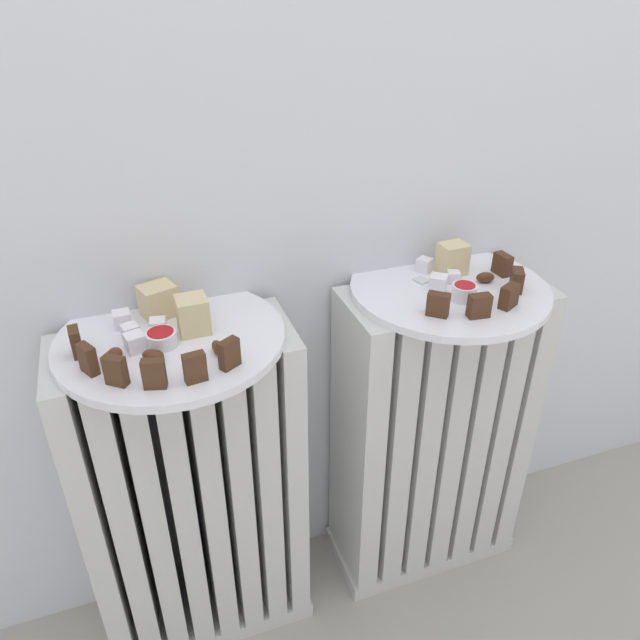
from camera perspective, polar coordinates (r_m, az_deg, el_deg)
radiator_left at (r=1.03m, az=-11.78°, el=-16.16°), size 0.35×0.16×0.59m
radiator_right at (r=1.13m, az=10.46°, el=-10.83°), size 0.35×0.16×0.59m
plate_left at (r=0.84m, az=-13.93°, el=-1.70°), size 0.31×0.31×0.01m
plate_right at (r=0.96m, az=12.13°, el=2.92°), size 0.31×0.31×0.01m
dark_cake_slice_left_0 at (r=0.82m, az=-22.15°, el=-1.96°), size 0.02×0.03×0.04m
dark_cake_slice_left_1 at (r=0.78m, az=-21.16°, el=-3.48°), size 0.02×0.03×0.04m
dark_cake_slice_left_2 at (r=0.75m, az=-18.83°, el=-4.58°), size 0.03×0.03×0.04m
dark_cake_slice_left_3 at (r=0.73m, az=-15.47°, el=-4.95°), size 0.03×0.02×0.04m
dark_cake_slice_left_4 at (r=0.73m, az=-11.78°, el=-4.44°), size 0.03×0.02×0.04m
dark_cake_slice_left_5 at (r=0.75m, az=-8.60°, el=-3.18°), size 0.03×0.02×0.04m
marble_cake_slice_left_0 at (r=0.88m, az=-15.09°, el=1.79°), size 0.06×0.05×0.05m
marble_cake_slice_left_1 at (r=0.83m, az=-11.97°, el=0.49°), size 0.04×0.04×0.05m
turkish_delight_left_0 at (r=0.84m, az=-17.53°, el=-1.10°), size 0.03×0.03×0.02m
turkish_delight_left_1 at (r=0.81m, az=-17.14°, el=-2.05°), size 0.03×0.03×0.02m
turkish_delight_left_2 at (r=0.87m, az=-18.24°, el=0.06°), size 0.02×0.02×0.02m
turkish_delight_left_3 at (r=0.84m, az=-15.09°, el=-0.60°), size 0.02×0.02×0.02m
medjool_date_left_0 at (r=0.78m, az=-9.66°, el=-2.60°), size 0.02×0.03×0.02m
medjool_date_left_1 at (r=0.79m, az=-15.55°, el=-3.24°), size 0.03×0.03×0.01m
medjool_date_left_2 at (r=0.80m, az=-18.93°, el=-3.17°), size 0.03×0.03×0.02m
medjool_date_left_3 at (r=0.88m, az=-11.28°, el=1.23°), size 0.02×0.03×0.02m
jam_bowl_left at (r=0.81m, az=-14.83°, el=-1.64°), size 0.04×0.04×0.02m
dark_cake_slice_right_0 at (r=0.87m, az=11.13°, el=1.45°), size 0.03×0.03×0.03m
dark_cake_slice_right_1 at (r=0.88m, az=14.87°, el=1.30°), size 0.03×0.02×0.03m
dark_cake_slice_right_2 at (r=0.91m, az=17.50°, el=2.16°), size 0.04×0.03×0.03m
dark_cake_slice_right_3 at (r=0.96m, az=18.17°, el=3.60°), size 0.03×0.04×0.03m
dark_cake_slice_right_4 at (r=1.01m, az=16.90°, el=5.08°), size 0.02×0.03×0.03m
marble_cake_slice_right_0 at (r=0.99m, az=12.46°, el=5.68°), size 0.04×0.04×0.05m
turkish_delight_right_0 at (r=0.97m, az=12.54°, el=3.99°), size 0.02×0.02×0.02m
turkish_delight_right_1 at (r=0.94m, az=11.15°, el=3.44°), size 0.04×0.04×0.02m
turkish_delight_right_2 at (r=1.00m, az=9.87°, el=5.17°), size 0.03×0.03×0.02m
medjool_date_right_0 at (r=0.98m, az=15.41°, el=3.91°), size 0.03×0.02×0.02m
medjool_date_right_1 at (r=1.04m, az=11.15°, el=6.14°), size 0.03×0.03×0.02m
jam_bowl_right at (r=0.92m, az=13.51°, el=2.66°), size 0.04×0.04×0.02m
fork at (r=0.95m, az=10.82°, el=3.11°), size 0.04×0.10×0.00m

